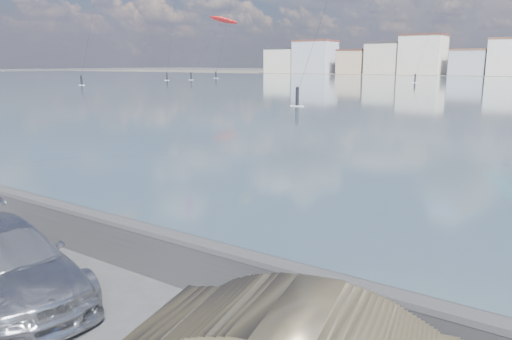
# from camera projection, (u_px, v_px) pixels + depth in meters

# --- Properties ---
(seawall) EXTENTS (400.00, 0.36, 1.08)m
(seawall) POSITION_uv_depth(u_px,v_px,m) (177.00, 255.00, 9.86)
(seawall) COLOR #28282B
(seawall) RESTS_ON ground
(car_silver) EXTENTS (5.08, 2.77, 1.40)m
(car_silver) POSITION_uv_depth(u_px,v_px,m) (2.00, 263.00, 9.17)
(car_silver) COLOR #ABACB1
(car_silver) RESTS_ON ground
(kitesurfer_0) EXTENTS (7.63, 12.92, 16.99)m
(kitesurfer_0) POSITION_uv_depth(u_px,v_px,m) (223.00, 21.00, 131.09)
(kitesurfer_0) COLOR red
(kitesurfer_0) RESTS_ON ground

